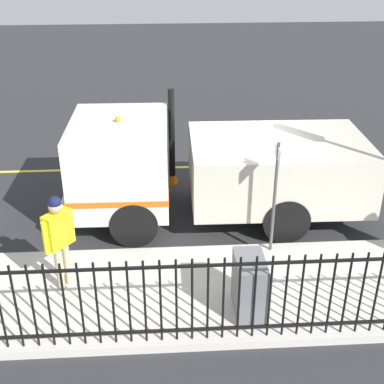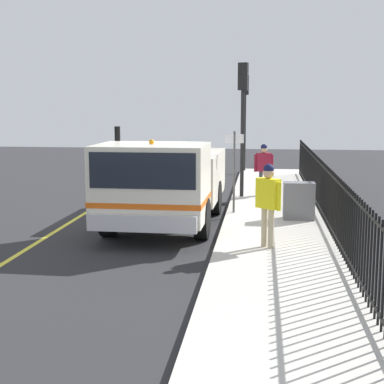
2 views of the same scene
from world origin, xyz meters
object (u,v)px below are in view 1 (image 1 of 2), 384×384
at_px(work_truck, 197,164).
at_px(traffic_cone, 170,172).
at_px(utility_cabinet, 249,285).
at_px(worker_standing, 59,233).
at_px(street_sign, 276,185).

xyz_separation_m(work_truck, traffic_cone, (-1.68, -0.53, -0.96)).
distance_m(utility_cabinet, traffic_cone, 5.22).
bearing_deg(traffic_cone, worker_standing, -24.55).
height_order(utility_cabinet, street_sign, street_sign).
distance_m(worker_standing, street_sign, 3.91).
distance_m(worker_standing, utility_cabinet, 3.25).
bearing_deg(worker_standing, work_truck, -4.99).
bearing_deg(utility_cabinet, traffic_cone, -167.35).
bearing_deg(traffic_cone, work_truck, 17.53).
relative_size(utility_cabinet, street_sign, 0.43).
distance_m(worker_standing, traffic_cone, 4.77).
distance_m(utility_cabinet, street_sign, 2.07).
bearing_deg(worker_standing, traffic_cone, 14.36).
height_order(worker_standing, street_sign, street_sign).
height_order(worker_standing, traffic_cone, worker_standing).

